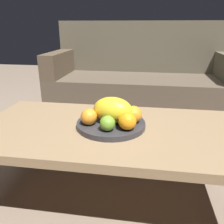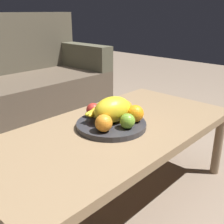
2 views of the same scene
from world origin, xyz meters
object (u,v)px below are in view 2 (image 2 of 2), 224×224
Objects in this scene: fruit_bowl at (112,124)px; orange_left at (135,113)px; orange_right at (124,108)px; apple_front at (93,110)px; melon_large_front at (112,110)px; couch at (4,92)px; banana_bunch at (98,113)px; coffee_table at (113,136)px; apple_right at (127,121)px; orange_front at (104,123)px.

fruit_bowl is 0.12m from orange_left.
orange_right is at bearing 75.81° from orange_left.
apple_front is (-0.01, 0.12, 0.05)m from fruit_bowl.
melon_large_front is at bearing -82.91° from apple_front.
couch is 1.34m from orange_left.
fruit_bowl is 4.04× the size of orange_right.
fruit_bowl is 0.13m from apple_front.
couch reaches higher than banana_bunch.
orange_right is (0.11, 0.02, 0.11)m from coffee_table.
apple_front is 0.21m from apple_right.
fruit_bowl is 4.06× the size of orange_left.
apple_right is at bearing -134.67° from orange_right.
orange_left reaches higher than apple_front.
apple_front is at bearing 60.87° from orange_front.
coffee_table is at bearing 89.07° from apple_right.
coffee_table is 6.80× the size of melon_large_front.
couch is at bearing 86.28° from apple_right.
coffee_table is 16.79× the size of orange_front.
orange_left is at bearing -9.15° from orange_front.
fruit_bowl is at bearing 24.30° from orange_front.
couch reaches higher than fruit_bowl.
banana_bunch is at bearing 110.18° from melon_large_front.
couch is 21.12× the size of orange_left.
couch is at bearing 89.87° from orange_left.
orange_right is (0.10, 0.01, 0.05)m from fruit_bowl.
couch is 5.21× the size of fruit_bowl.
apple_front is at bearing -94.62° from couch.
fruit_bowl is (0.00, 0.01, 0.05)m from coffee_table.
couch is 1.16m from apple_front.
orange_front reaches higher than banana_bunch.
fruit_bowl is 1.98× the size of banana_bunch.
banana_bunch is at bearing 101.69° from coffee_table.
apple_front reaches higher than banana_bunch.
orange_left is (0.18, -0.03, 0.00)m from orange_front.
orange_left is at bearing -55.04° from banana_bunch.
apple_right is (-0.01, -0.10, 0.05)m from fruit_bowl.
couch reaches higher than coffee_table.
banana_bunch is at bearing 55.19° from orange_front.
couch is 1.37m from apple_right.
melon_large_front is at bearing -93.54° from couch.
couch is at bearing 86.08° from coffee_table.
banana_bunch is (-0.01, -0.05, -0.00)m from apple_front.
banana_bunch is (-0.12, 0.06, -0.01)m from orange_right.
orange_left is at bearing -90.13° from couch.
orange_right is (0.02, -1.25, 0.16)m from couch.
orange_right is at bearing 5.88° from fruit_bowl.
orange_right is (0.20, 0.06, 0.00)m from orange_front.
melon_large_front is 2.33× the size of orange_left.
orange_left is at bearing -43.22° from fruit_bowl.
coffee_table is at bearing -87.50° from apple_front.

